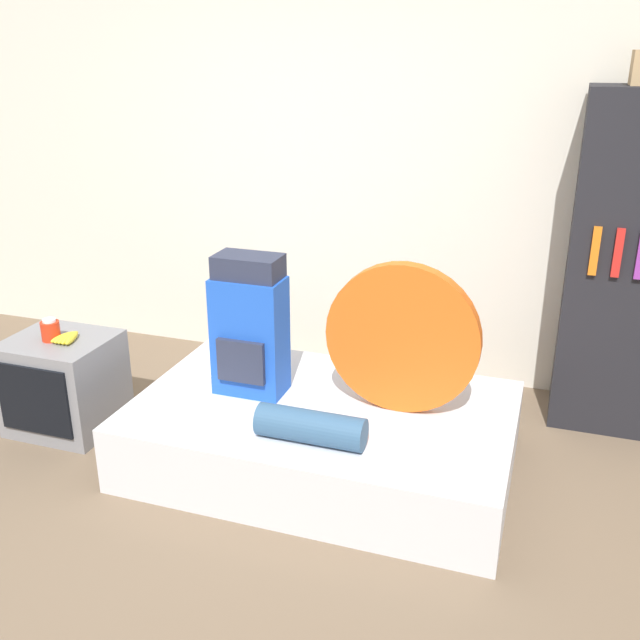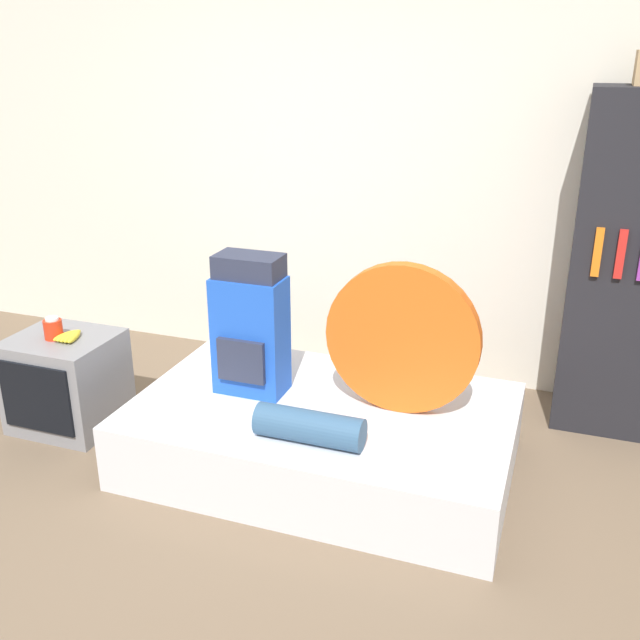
# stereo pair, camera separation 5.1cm
# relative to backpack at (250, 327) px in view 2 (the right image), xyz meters

# --- Properties ---
(ground_plane) EXTENTS (16.00, 16.00, 0.00)m
(ground_plane) POSITION_rel_backpack_xyz_m (0.16, -0.81, -0.69)
(ground_plane) COLOR brown
(wall_back) EXTENTS (8.00, 0.05, 2.60)m
(wall_back) POSITION_rel_backpack_xyz_m (0.16, 1.25, 0.61)
(wall_back) COLOR silver
(wall_back) RESTS_ON ground_plane
(bed) EXTENTS (1.87, 1.19, 0.34)m
(bed) POSITION_rel_backpack_xyz_m (0.40, -0.03, -0.52)
(bed) COLOR silver
(bed) RESTS_ON ground_plane
(backpack) EXTENTS (0.36, 0.24, 0.72)m
(backpack) POSITION_rel_backpack_xyz_m (0.00, 0.00, 0.00)
(backpack) COLOR blue
(backpack) RESTS_ON bed
(tent_bag) EXTENTS (0.75, 0.07, 0.75)m
(tent_bag) POSITION_rel_backpack_xyz_m (0.77, 0.05, 0.02)
(tent_bag) COLOR #E05B19
(tent_bag) RESTS_ON bed
(sleeping_roll) EXTENTS (0.50, 0.15, 0.15)m
(sleeping_roll) POSITION_rel_backpack_xyz_m (0.46, -0.39, -0.27)
(sleeping_roll) COLOR #33567A
(sleeping_roll) RESTS_ON bed
(television) EXTENTS (0.55, 0.50, 0.53)m
(television) POSITION_rel_backpack_xyz_m (-1.09, -0.12, -0.43)
(television) COLOR gray
(television) RESTS_ON ground_plane
(canister) EXTENTS (0.10, 0.10, 0.12)m
(canister) POSITION_rel_backpack_xyz_m (-1.11, -0.14, -0.11)
(canister) COLOR red
(canister) RESTS_ON television
(banana_bunch) EXTENTS (0.13, 0.17, 0.04)m
(banana_bunch) POSITION_rel_backpack_xyz_m (-1.02, -0.12, -0.14)
(banana_bunch) COLOR yellow
(banana_bunch) RESTS_ON television
(bookshelf) EXTENTS (0.68, 0.46, 1.84)m
(bookshelf) POSITION_rel_backpack_xyz_m (1.82, 0.96, 0.23)
(bookshelf) COLOR black
(bookshelf) RESTS_ON ground_plane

